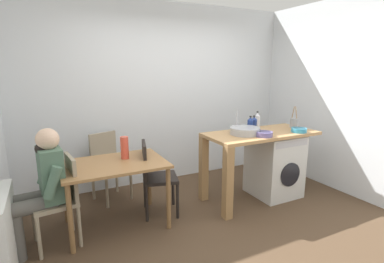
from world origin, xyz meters
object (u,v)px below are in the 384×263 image
object	(u,v)px
chair_spare_by_wall	(108,162)
vase	(125,148)
dining_table	(114,171)
bottle_tall_green	(250,124)
mixing_bowl	(264,134)
utensil_crock	(294,123)
washing_machine	(274,165)
seated_person	(42,183)
bottle_clear_small	(257,120)
bottle_squat_brown	(254,123)
colander	(299,130)
chair_person_seat	(62,195)
chair_opposite	(154,174)

from	to	relation	value
chair_spare_by_wall	vase	size ratio (longest dim) A/B	3.54
dining_table	bottle_tall_green	bearing A→B (deg)	0.13
mixing_bowl	utensil_crock	size ratio (longest dim) A/B	0.72
bottle_tall_green	dining_table	bearing A→B (deg)	-179.87
washing_machine	vase	bearing A→B (deg)	173.00
seated_person	bottle_clear_small	size ratio (longest dim) A/B	5.16
dining_table	bottle_clear_small	xyz separation A→B (m)	(2.06, 0.13, 0.38)
bottle_squat_brown	colander	world-z (taller)	bottle_squat_brown
dining_table	washing_machine	world-z (taller)	washing_machine
seated_person	vase	world-z (taller)	seated_person
mixing_bowl	chair_person_seat	bearing A→B (deg)	173.76
washing_machine	mixing_bowl	bearing A→B (deg)	-152.92
dining_table	mixing_bowl	world-z (taller)	mixing_bowl
chair_person_seat	bottle_clear_small	size ratio (longest dim) A/B	3.87
washing_machine	seated_person	bearing A→B (deg)	179.26
dining_table	chair_person_seat	size ratio (longest dim) A/B	1.22
chair_opposite	utensil_crock	distance (m)	2.12
bottle_tall_green	mixing_bowl	distance (m)	0.36
dining_table	vase	distance (m)	0.29
dining_table	chair_spare_by_wall	distance (m)	0.79
washing_machine	vase	size ratio (longest dim) A/B	3.38
vase	colander	bearing A→B (deg)	-11.92
washing_machine	mixing_bowl	xyz separation A→B (m)	(-0.39, -0.20, 0.52)
bottle_tall_green	utensil_crock	distance (m)	0.70
bottle_squat_brown	chair_spare_by_wall	bearing A→B (deg)	159.30
bottle_clear_small	bottle_squat_brown	bearing A→B (deg)	-148.42
chair_spare_by_wall	bottle_squat_brown	size ratio (longest dim) A/B	4.78
chair_person_seat	vase	world-z (taller)	vase
utensil_crock	washing_machine	bearing A→B (deg)	-171.90
mixing_bowl	vase	world-z (taller)	vase
bottle_squat_brown	chair_opposite	bearing A→B (deg)	179.78
dining_table	bottle_clear_small	world-z (taller)	bottle_clear_small
chair_spare_by_wall	washing_machine	size ratio (longest dim) A/B	1.05
bottle_squat_brown	mixing_bowl	world-z (taller)	bottle_squat_brown
seated_person	bottle_squat_brown	distance (m)	2.68
dining_table	chair_person_seat	world-z (taller)	chair_person_seat
seated_person	vase	distance (m)	0.90
bottle_tall_green	chair_person_seat	bearing A→B (deg)	-177.71
chair_spare_by_wall	colander	distance (m)	2.58
chair_opposite	bottle_clear_small	size ratio (longest dim) A/B	3.87
chair_opposite	vase	distance (m)	0.49
bottle_clear_small	colander	world-z (taller)	bottle_clear_small
chair_opposite	chair_spare_by_wall	bearing A→B (deg)	-135.28
bottle_clear_small	vase	distance (m)	1.92
washing_machine	bottle_clear_small	size ratio (longest dim) A/B	3.70
chair_opposite	seated_person	world-z (taller)	seated_person
chair_spare_by_wall	bottle_clear_small	xyz separation A→B (m)	(1.98, -0.64, 0.52)
washing_machine	bottle_squat_brown	bearing A→B (deg)	135.98
chair_spare_by_wall	utensil_crock	bearing A→B (deg)	141.68
chair_opposite	bottle_tall_green	bearing A→B (deg)	102.14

